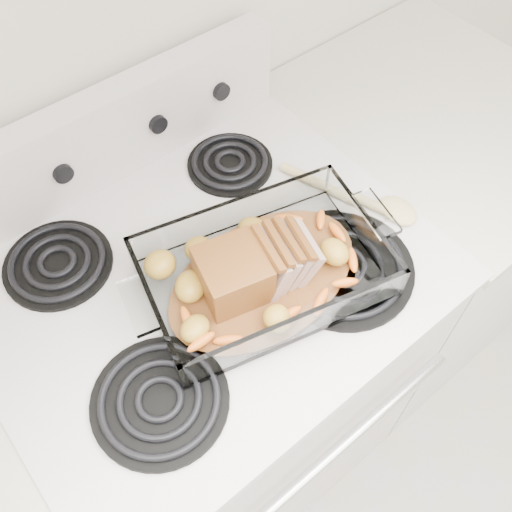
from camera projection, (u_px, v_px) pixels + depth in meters
electric_range at (215, 371)px, 1.37m from camera, size 0.78×0.70×1.12m
counter_right at (402, 236)px, 1.62m from camera, size 0.58×0.68×0.93m
baking_dish at (264, 273)px, 0.96m from camera, size 0.39×0.26×0.07m
pork_roast at (250, 272)px, 0.92m from camera, size 0.20×0.11×0.09m
roast_vegetables at (250, 260)px, 0.96m from camera, size 0.32×0.17×0.04m
wooden_spoon at (369, 201)px, 1.07m from camera, size 0.13×0.26×0.02m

